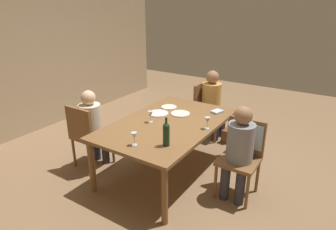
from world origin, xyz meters
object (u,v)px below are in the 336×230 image
Objects in this scene: chair_far_left at (87,133)px; person_woman_host at (239,147)px; wine_glass_near_left at (150,114)px; wine_glass_centre at (207,121)px; chair_near at (243,147)px; person_man_bearded at (92,123)px; dining_table at (168,127)px; dinner_plate_host at (169,107)px; chair_right_end at (206,106)px; dinner_plate_guest_left at (180,114)px; dinner_plate_guest_right at (158,113)px; person_man_guest at (213,100)px; wine_bottle_tall_green at (166,134)px; wine_glass_near_right at (134,136)px; handbag at (229,135)px.

chair_far_left is 0.81× the size of person_woman_host.
wine_glass_near_left is 0.74m from wine_glass_centre.
chair_near is 2.02m from person_man_bearded.
dining_table is 1.11m from chair_far_left.
dinner_plate_host is at bearing 9.27° from wine_glass_near_left.
dinner_plate_guest_left is (-0.99, -0.07, 0.20)m from chair_right_end.
chair_near is at bearing -78.43° from wine_glass_near_left.
chair_far_left reaches higher than dinner_plate_guest_right.
person_man_guest reaches higher than person_woman_host.
wine_glass_near_left is at bearing -4.23° from chair_right_end.
wine_glass_centre is at bearing -115.78° from dinner_plate_host.
wine_bottle_tall_green reaches higher than dinner_plate_guest_right.
wine_glass_near_left reaches higher than dinner_plate_host.
wine_glass_centre reaches higher than dinner_plate_guest_right.
person_man_bearded is at bearing 90.00° from chair_far_left.
wine_glass_centre is 0.95m from wine_glass_near_right.
person_woman_host is at bearing -52.79° from wine_glass_near_right.
handbag is (1.33, -0.35, -0.55)m from dining_table.
dining_table is 0.34m from dinner_plate_guest_right.
wine_glass_near_left is 0.66m from wine_glass_near_right.
handbag is (-0.00, -0.32, -0.55)m from person_man_guest.
dinner_plate_host is at bearing -21.69° from person_woman_host.
wine_bottle_tall_green is (-0.68, 0.64, 0.28)m from chair_near.
dining_table is 8.40× the size of dinner_plate_host.
dinner_plate_host is (0.48, 0.29, 0.07)m from dining_table.
person_woman_host is 1.59m from handbag.
wine_glass_near_right is at bearing -176.92° from dining_table.
chair_near reaches higher than wine_glass_near_left.
wine_glass_near_right reaches higher than dining_table.
wine_glass_near_right is at bearing 42.60° from chair_near.
wine_bottle_tall_green is at bearing -140.29° from dinner_plate_guest_right.
person_man_bearded reaches higher than dinner_plate_host.
chair_near is 0.97m from wine_bottle_tall_green.
chair_far_left is at bearing -90.00° from person_man_bearded.
wine_glass_centre is 1.00× the size of wine_glass_near_right.
wine_glass_centre is (-1.24, -0.60, 0.30)m from chair_right_end.
chair_right_end is 2.81× the size of wine_bottle_tall_green.
wine_glass_centre is at bearing -15.28° from wine_bottle_tall_green.
person_woman_host reaches higher than chair_far_left.
wine_glass_near_right is (-0.86, 0.93, 0.24)m from chair_near.
chair_far_left is 2.04m from chair_right_end.
person_man_bearded reaches higher than wine_glass_near_right.
chair_right_end is at bearing -51.90° from person_woman_host.
wine_glass_centre is at bearing -14.02° from person_woman_host.
chair_right_end is (1.20, 1.06, -0.06)m from chair_near.
dining_table is 1.05m from person_man_bearded.
person_man_bearded reaches higher than handbag.
person_man_bearded is at bearing 127.53° from dinner_plate_guest_left.
chair_far_left is 1.00m from dinner_plate_guest_right.
wine_bottle_tall_green reaches higher than chair_far_left.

